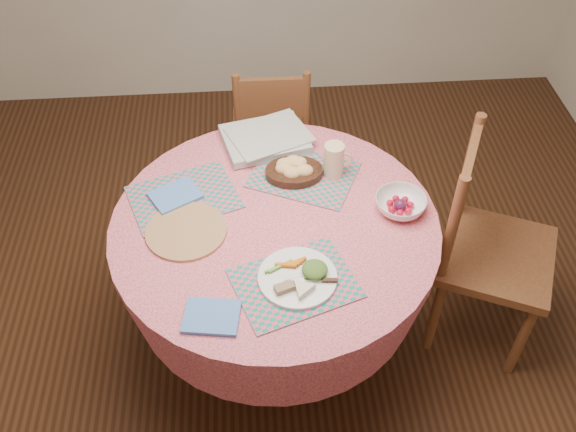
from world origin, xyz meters
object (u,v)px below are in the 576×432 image
at_px(chair_right, 485,244).
at_px(dinner_plate, 300,277).
at_px(latte_mug, 334,160).
at_px(wicker_trivet, 186,231).
at_px(bread_bowl, 294,169).
at_px(chair_back, 272,130).
at_px(dining_table, 275,257).
at_px(fruit_bowl, 400,204).

height_order(chair_right, dinner_plate, chair_right).
xyz_separation_m(dinner_plate, latte_mug, (0.19, 0.54, 0.06)).
height_order(wicker_trivet, dinner_plate, dinner_plate).
bearing_deg(bread_bowl, latte_mug, -1.25).
xyz_separation_m(chair_right, dinner_plate, (-0.79, -0.32, 0.25)).
xyz_separation_m(chair_right, wicker_trivet, (-1.19, -0.05, 0.23)).
bearing_deg(chair_back, chair_right, 132.29).
distance_m(dining_table, chair_back, 0.97).
bearing_deg(fruit_bowl, latte_mug, 135.63).
distance_m(wicker_trivet, latte_mug, 0.65).
xyz_separation_m(chair_right, chair_back, (-0.82, 0.93, -0.08)).
xyz_separation_m(wicker_trivet, dinner_plate, (0.40, -0.26, 0.02)).
bearing_deg(fruit_bowl, chair_right, -0.28).
bearing_deg(dining_table, chair_back, 87.68).
relative_size(chair_right, chair_back, 1.17).
xyz_separation_m(dining_table, chair_back, (0.04, 0.96, -0.11)).
relative_size(dinner_plate, latte_mug, 1.91).
bearing_deg(wicker_trivet, fruit_bowl, 3.88).
bearing_deg(bread_bowl, dinner_plate, -92.47).
distance_m(latte_mug, fruit_bowl, 0.32).
relative_size(dining_table, chair_back, 1.44).
relative_size(dining_table, bread_bowl, 5.39).
distance_m(chair_right, wicker_trivet, 1.21).
relative_size(chair_right, dinner_plate, 3.69).
relative_size(dinner_plate, bread_bowl, 1.19).
relative_size(wicker_trivet, fruit_bowl, 1.37).
distance_m(chair_back, latte_mug, 0.83).
bearing_deg(dining_table, dinner_plate, -76.72).
xyz_separation_m(dining_table, dinner_plate, (0.07, -0.29, 0.22)).
bearing_deg(dining_table, latte_mug, 44.73).
bearing_deg(wicker_trivet, dinner_plate, -33.60).
distance_m(chair_back, fruit_bowl, 1.08).
distance_m(chair_back, dinner_plate, 1.29).
relative_size(chair_back, fruit_bowl, 3.93).
relative_size(wicker_trivet, bread_bowl, 1.30).
bearing_deg(latte_mug, chair_back, 106.82).
bearing_deg(bread_bowl, chair_back, 94.28).
height_order(dinner_plate, latte_mug, latte_mug).
height_order(dining_table, wicker_trivet, wicker_trivet).
distance_m(dinner_plate, latte_mug, 0.57).
bearing_deg(wicker_trivet, chair_back, 69.56).
xyz_separation_m(dining_table, wicker_trivet, (-0.33, -0.03, 0.20)).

